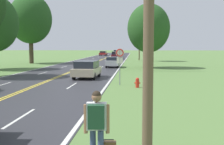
# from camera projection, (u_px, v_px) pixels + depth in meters

# --- Properties ---
(hitchhiker_person) EXTENTS (0.60, 0.43, 1.76)m
(hitchhiker_person) POSITION_uv_depth(u_px,v_px,m) (97.00, 120.00, 6.44)
(hitchhiker_person) COLOR #38476B
(hitchhiker_person) RESTS_ON ground
(fire_hydrant) EXTENTS (0.41, 0.25, 0.68)m
(fire_hydrant) POSITION_uv_depth(u_px,v_px,m) (137.00, 82.00, 18.95)
(fire_hydrant) COLOR red
(fire_hydrant) RESTS_ON ground
(traffic_sign) EXTENTS (0.60, 0.10, 2.63)m
(traffic_sign) POSITION_uv_depth(u_px,v_px,m) (120.00, 58.00, 20.01)
(traffic_sign) COLOR gray
(traffic_sign) RESTS_ON ground
(utility_pole_midground) EXTENTS (1.80, 0.24, 8.82)m
(utility_pole_midground) POSITION_uv_depth(u_px,v_px,m) (144.00, 30.00, 31.26)
(utility_pole_midground) COLOR brown
(utility_pole_midground) RESTS_ON ground
(utility_pole_far) EXTENTS (1.80, 0.24, 8.72)m
(utility_pole_far) POSITION_uv_depth(u_px,v_px,m) (139.00, 38.00, 56.49)
(utility_pole_far) COLOR brown
(utility_pole_far) RESTS_ON ground
(tree_left_verge) EXTENTS (4.08, 4.08, 7.71)m
(tree_left_verge) POSITION_uv_depth(u_px,v_px,m) (152.00, 33.00, 52.06)
(tree_left_verge) COLOR brown
(tree_left_verge) RESTS_ON ground
(tree_mid_treeline) EXTENTS (6.90, 6.90, 11.17)m
(tree_mid_treeline) POSITION_uv_depth(u_px,v_px,m) (30.00, 19.00, 45.40)
(tree_mid_treeline) COLOR #473828
(tree_mid_treeline) RESTS_ON ground
(tree_far_back) EXTENTS (5.44, 5.44, 8.24)m
(tree_far_back) POSITION_uv_depth(u_px,v_px,m) (149.00, 28.00, 35.95)
(tree_far_back) COLOR brown
(tree_far_back) RESTS_ON ground
(car_champagne_hatchback_mid_near) EXTENTS (2.07, 4.30, 1.51)m
(car_champagne_hatchback_mid_near) POSITION_uv_depth(u_px,v_px,m) (87.00, 69.00, 24.64)
(car_champagne_hatchback_mid_near) COLOR black
(car_champagne_hatchback_mid_near) RESTS_ON ground
(car_silver_hatchback_mid_far) EXTENTS (1.74, 3.67, 1.39)m
(car_silver_hatchback_mid_far) POSITION_uv_depth(u_px,v_px,m) (113.00, 62.00, 37.26)
(car_silver_hatchback_mid_far) COLOR black
(car_silver_hatchback_mid_far) RESTS_ON ground
(car_maroon_van_receding) EXTENTS (1.89, 4.68, 1.67)m
(car_maroon_van_receding) POSITION_uv_depth(u_px,v_px,m) (116.00, 55.00, 62.15)
(car_maroon_van_receding) COLOR black
(car_maroon_van_receding) RESTS_ON ground
(car_dark_grey_suv_distant) EXTENTS (1.94, 4.42, 1.84)m
(car_dark_grey_suv_distant) POSITION_uv_depth(u_px,v_px,m) (117.00, 53.00, 73.55)
(car_dark_grey_suv_distant) COLOR black
(car_dark_grey_suv_distant) RESTS_ON ground
(car_red_sedan_horizon) EXTENTS (2.16, 4.94, 1.35)m
(car_red_sedan_horizon) POSITION_uv_depth(u_px,v_px,m) (103.00, 53.00, 86.03)
(car_red_sedan_horizon) COLOR black
(car_red_sedan_horizon) RESTS_ON ground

